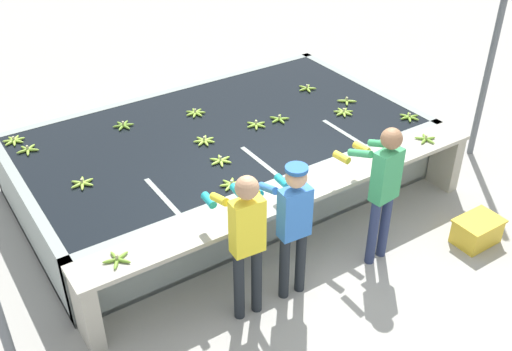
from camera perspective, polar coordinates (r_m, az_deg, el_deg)
The scene contains 25 objects.
ground_plane at distance 6.99m, azimuth 4.85°, elevation -7.99°, with size 80.00×80.00×0.00m, color #A3A099.
wash_tank at distance 8.03m, azimuth -3.38°, elevation 1.75°, with size 5.17×2.95×0.84m.
work_ledge at distance 6.75m, azimuth 3.92°, elevation -3.02°, with size 5.17×0.45×0.84m.
worker_0 at distance 5.71m, azimuth -0.98°, elevation -5.62°, with size 0.44×0.73×1.68m.
worker_1 at distance 5.99m, azimuth 3.49°, elevation -4.16°, with size 0.44×0.72×1.60m.
worker_2 at distance 6.54m, azimuth 11.97°, elevation -0.71°, with size 0.45×0.73×1.70m.
banana_bunch_floating_0 at distance 6.98m, azimuth -16.22°, elevation -0.71°, with size 0.28×0.28×0.08m.
banana_bunch_floating_1 at distance 8.30m, azimuth 8.34°, elevation 5.98°, with size 0.28×0.28×0.08m.
banana_bunch_floating_2 at distance 8.06m, azimuth -12.52°, elevation 4.68°, with size 0.28×0.28×0.08m.
banana_bunch_floating_3 at distance 7.55m, azimuth -4.94°, elevation 3.32°, with size 0.28×0.28×0.08m.
banana_bunch_floating_4 at distance 8.24m, azimuth -5.80°, elevation 5.96°, with size 0.27×0.28×0.08m.
banana_bunch_floating_5 at distance 6.68m, azimuth -2.33°, elevation -0.87°, with size 0.28×0.28×0.08m.
banana_bunch_floating_6 at distance 8.94m, azimuth 4.86°, elevation 8.28°, with size 0.27×0.28×0.08m.
banana_bunch_floating_7 at distance 7.89m, azimuth 0.02°, elevation 4.87°, with size 0.28×0.26×0.08m.
banana_bunch_floating_8 at distance 8.62m, azimuth 8.64°, elevation 7.04°, with size 0.24×0.24×0.08m.
banana_bunch_floating_9 at distance 8.11m, azimuth -22.06°, elevation 3.10°, with size 0.28×0.28×0.08m.
banana_bunch_floating_10 at distance 8.04m, azimuth 2.22°, elevation 5.40°, with size 0.28×0.27×0.08m.
banana_bunch_floating_11 at distance 7.84m, azimuth -20.90°, elevation 2.31°, with size 0.27×0.28×0.08m.
banana_bunch_floating_12 at distance 7.12m, azimuth -3.39°, elevation 1.42°, with size 0.28×0.27×0.08m.
banana_bunch_floating_13 at distance 8.34m, azimuth 14.39°, elevation 5.41°, with size 0.28×0.28×0.08m.
banana_bunch_ledge_0 at distance 5.82m, azimuth -13.07°, elevation -7.79°, with size 0.28×0.27×0.08m.
banana_bunch_ledge_1 at distance 7.84m, azimuth 15.87°, elevation 3.36°, with size 0.28×0.27×0.08m.
knife_0 at distance 6.56m, azimuth 3.19°, elevation -1.70°, with size 0.18×0.33×0.02m.
crate at distance 7.58m, azimuth 20.30°, elevation -4.97°, with size 0.55×0.39×0.32m.
support_post_right at distance 8.82m, azimuth 21.63°, elevation 11.01°, with size 0.09×0.09×3.20m.
Camera 1 is at (-3.39, -4.06, 4.58)m, focal length 42.00 mm.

